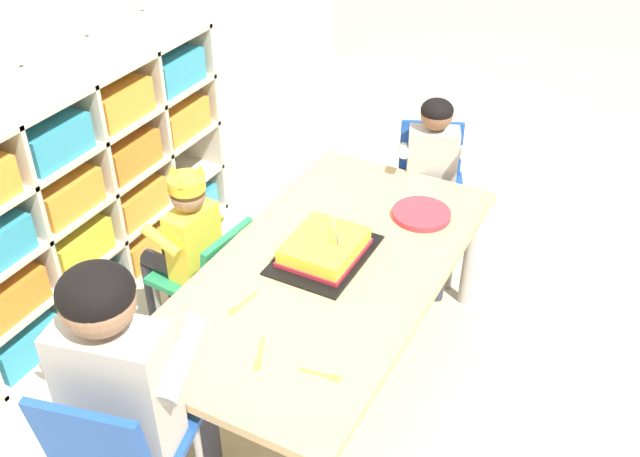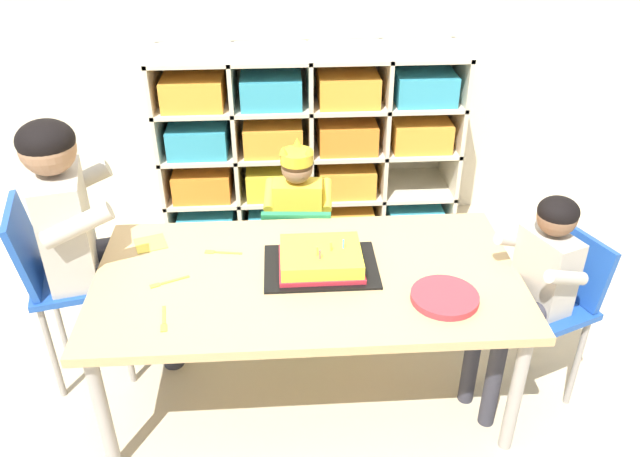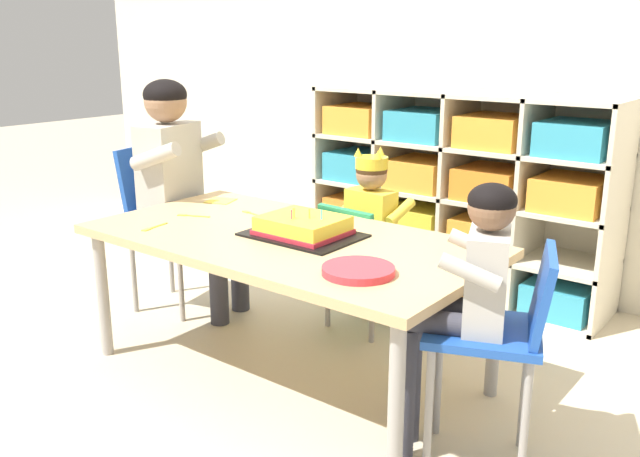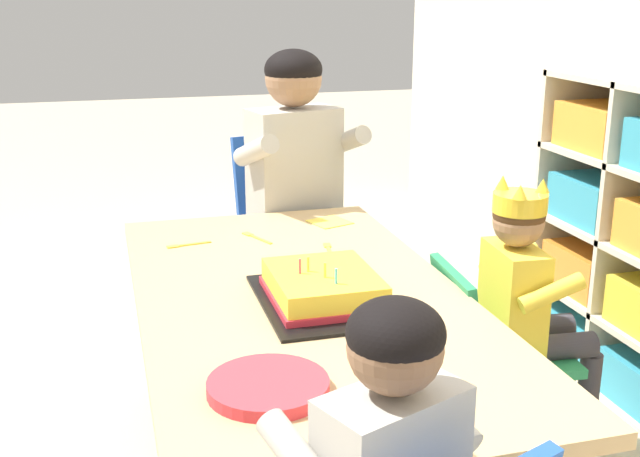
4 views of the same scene
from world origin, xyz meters
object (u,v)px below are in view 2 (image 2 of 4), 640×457
Objects in this scene: classroom_chair_blue at (298,246)px; guest_at_table_side at (532,280)px; child_with_crown at (298,204)px; fork_near_child_seat at (167,282)px; paper_plate_stack at (445,297)px; fork_beside_plate_stack at (164,321)px; adult_helper_seated at (84,223)px; classroom_chair_guest_side at (548,302)px; birthday_cake_on_tray at (321,260)px; classroom_chair_adult_side at (61,273)px; fork_by_napkin at (221,252)px; activity_table at (308,285)px.

guest_at_table_side is at bearing 146.55° from classroom_chair_blue.
child_with_crown reaches higher than fork_near_child_seat.
fork_beside_plate_stack is at bearing -176.93° from paper_plate_stack.
classroom_chair_guest_side is at bearing -112.27° from adult_helper_seated.
birthday_cake_on_tray is at bearing 151.38° from paper_plate_stack.
birthday_cake_on_tray is 0.58m from fork_beside_plate_stack.
adult_helper_seated is at bearing 25.94° from classroom_chair_blue.
classroom_chair_blue is 0.91m from adult_helper_seated.
guest_at_table_side reaches higher than classroom_chair_blue.
classroom_chair_guest_side reaches higher than paper_plate_stack.
classroom_chair_adult_side is at bearing 90.00° from adult_helper_seated.
adult_helper_seated is 7.63× the size of fork_by_napkin.
guest_at_table_side reaches higher than child_with_crown.
guest_at_table_side reaches higher than birthday_cake_on_tray.
adult_helper_seated is (-0.80, 0.21, 0.16)m from activity_table.
child_with_crown reaches higher than classroom_chair_adult_side.
fork_beside_plate_stack is at bearing 63.18° from classroom_chair_blue.
classroom_chair_blue is (-0.02, 0.52, -0.17)m from activity_table.
fork_near_child_seat is (-1.36, 0.04, 0.12)m from classroom_chair_guest_side.
classroom_chair_adult_side reaches higher than fork_by_napkin.
activity_table is at bearing -114.18° from classroom_chair_adult_side.
paper_plate_stack is (1.37, -0.36, 0.09)m from classroom_chair_adult_side.
classroom_chair_adult_side reaches higher than activity_table.
classroom_chair_blue is 4.06× the size of fork_by_napkin.
birthday_cake_on_tray reaches higher than fork_near_child_seat.
child_with_crown is 1.07m from guest_at_table_side.
guest_at_table_side is (1.58, -0.30, -0.11)m from adult_helper_seated.
fork_by_napkin is (0.61, -0.02, 0.08)m from classroom_chair_adult_side.
classroom_chair_blue is at bearing -144.98° from classroom_chair_guest_side.
guest_at_table_side reaches higher than fork_beside_plate_stack.
birthday_cake_on_tray is at bearing -17.31° from fork_near_child_seat.
classroom_chair_guest_side is 1.36m from fork_near_child_seat.
classroom_chair_adult_side is 0.48m from fork_near_child_seat.
activity_table is 1.72× the size of guest_at_table_side.
classroom_chair_guest_side is 1.69× the size of birthday_cake_on_tray.
birthday_cake_on_tray is at bearing 37.52° from activity_table.
classroom_chair_blue is 0.97m from classroom_chair_adult_side.
guest_at_table_side is at bearing -10.70° from birthday_cake_on_tray.
child_with_crown is 0.92m from paper_plate_stack.
paper_plate_stack is 1.70× the size of fork_near_child_seat.
classroom_chair_adult_side is at bearing 171.78° from birthday_cake_on_tray.
classroom_chair_guest_side is at bearing 146.68° from child_with_crown.
guest_at_table_side is 6.52× the size of fork_near_child_seat.
fork_beside_plate_stack is (0.45, -0.41, 0.08)m from classroom_chair_adult_side.
fork_by_napkin is (-0.30, -0.36, 0.21)m from classroom_chair_blue.
child_with_crown is 6.00× the size of fork_near_child_seat.
fork_beside_plate_stack is at bearing -155.63° from adult_helper_seated.
guest_at_table_side is at bearing -114.14° from adult_helper_seated.
classroom_chair_guest_side is at bearing 151.30° from classroom_chair_blue.
adult_helper_seated is (0.12, 0.03, 0.20)m from classroom_chair_adult_side.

